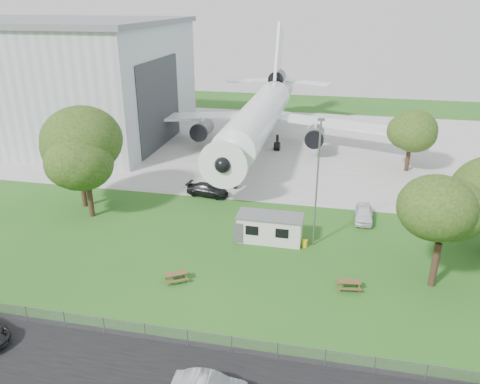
% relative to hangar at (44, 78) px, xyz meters
% --- Properties ---
extents(ground, '(160.00, 160.00, 0.00)m').
position_rel_hangar_xyz_m(ground, '(37.97, -36.00, -9.41)').
color(ground, '#346F22').
extents(asphalt_strip, '(120.00, 8.00, 0.02)m').
position_rel_hangar_xyz_m(asphalt_strip, '(37.97, -49.00, -9.40)').
color(asphalt_strip, black).
rests_on(asphalt_strip, ground).
extents(concrete_apron, '(120.00, 46.00, 0.03)m').
position_rel_hangar_xyz_m(concrete_apron, '(37.97, 2.00, -9.39)').
color(concrete_apron, '#B7B7B2').
rests_on(concrete_apron, ground).
extents(hangar, '(43.00, 31.00, 18.55)m').
position_rel_hangar_xyz_m(hangar, '(0.00, 0.00, 0.00)').
color(hangar, '#B2B7BC').
rests_on(hangar, ground).
extents(airliner, '(46.36, 47.73, 17.69)m').
position_rel_hangar_xyz_m(airliner, '(35.97, -0.14, -4.14)').
color(airliner, white).
rests_on(airliner, ground).
extents(site_cabin, '(6.75, 2.71, 2.62)m').
position_rel_hangar_xyz_m(site_cabin, '(42.06, -29.74, -8.09)').
color(site_cabin, beige).
rests_on(site_cabin, ground).
extents(picnic_west, '(2.32, 2.22, 0.76)m').
position_rel_hangar_xyz_m(picnic_west, '(35.64, -38.32, -9.41)').
color(picnic_west, brown).
rests_on(picnic_west, ground).
extents(picnic_east, '(1.98, 1.72, 0.76)m').
position_rel_hangar_xyz_m(picnic_east, '(49.45, -36.54, -9.41)').
color(picnic_east, brown).
rests_on(picnic_east, ground).
extents(fence, '(58.00, 0.04, 1.30)m').
position_rel_hangar_xyz_m(fence, '(37.97, -45.50, -9.41)').
color(fence, gray).
rests_on(fence, ground).
extents(lamp_mast, '(0.16, 0.16, 12.00)m').
position_rel_hangar_xyz_m(lamp_mast, '(46.17, -29.80, -3.41)').
color(lamp_mast, slate).
rests_on(lamp_mast, ground).
extents(tree_west_big, '(9.45, 9.45, 11.60)m').
position_rel_hangar_xyz_m(tree_west_big, '(20.70, -26.12, -2.54)').
color(tree_west_big, '#382619').
rests_on(tree_west_big, ground).
extents(tree_west_small, '(6.70, 6.70, 8.96)m').
position_rel_hangar_xyz_m(tree_west_small, '(22.76, -28.34, -3.81)').
color(tree_west_small, '#382619').
rests_on(tree_west_small, ground).
extents(tree_east_front, '(6.12, 6.12, 9.60)m').
position_rel_hangar_xyz_m(tree_east_front, '(56.00, -34.50, -2.90)').
color(tree_east_front, '#382619').
rests_on(tree_east_front, ground).
extents(tree_far_apron, '(6.42, 6.42, 8.31)m').
position_rel_hangar_xyz_m(tree_far_apron, '(57.03, -6.59, -4.32)').
color(tree_far_apron, '#382619').
rests_on(tree_far_apron, ground).
extents(car_ne_hatch, '(1.89, 4.54, 1.54)m').
position_rel_hangar_xyz_m(car_ne_hatch, '(50.94, -23.41, -8.64)').
color(car_ne_hatch, white).
rests_on(car_ne_hatch, ground).
extents(car_ne_sedan, '(3.02, 5.14, 1.60)m').
position_rel_hangar_xyz_m(car_ne_sedan, '(60.21, -21.92, -8.61)').
color(car_ne_sedan, '#ABADB2').
rests_on(car_ne_sedan, ground).
extents(car_apron_van, '(5.17, 2.60, 1.44)m').
position_rel_hangar_xyz_m(car_apron_van, '(33.29, -20.44, -8.69)').
color(car_apron_van, black).
rests_on(car_apron_van, ground).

